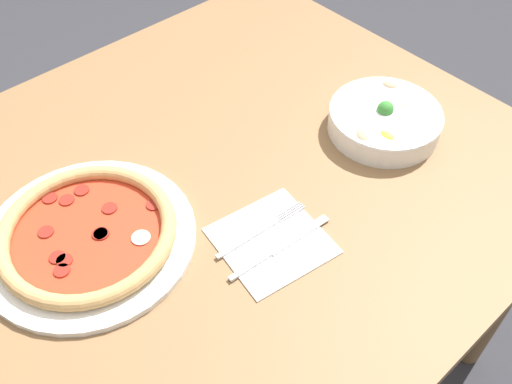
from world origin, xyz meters
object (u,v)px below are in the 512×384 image
fork (260,231)px  bowl (384,119)px  pizza (88,234)px  knife (276,250)px

fork → bowl: bearing=8.8°
pizza → knife: (0.22, 0.22, -0.01)m
fork → knife: bearing=-94.5°
bowl → knife: 0.37m
bowl → fork: 0.36m
pizza → fork: size_ratio=1.94×
pizza → fork: 0.29m
knife → fork: bearing=85.5°
pizza → knife: pizza is taller
fork → knife: 0.05m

